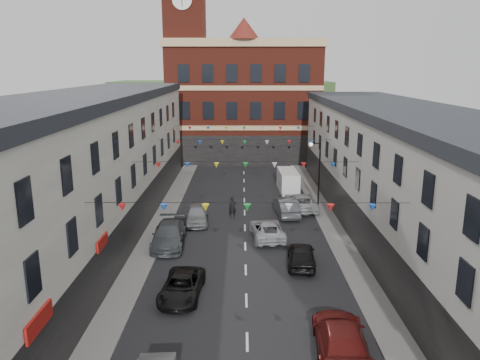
{
  "coord_description": "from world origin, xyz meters",
  "views": [
    {
      "loc": [
        -0.27,
        -27.48,
        12.5
      ],
      "look_at": [
        -0.4,
        9.01,
        3.7
      ],
      "focal_mm": 35.0,
      "sensor_mm": 36.0,
      "label": 1
    }
  ],
  "objects_px": {
    "car_right_e": "(286,207)",
    "pedestrian": "(232,207)",
    "car_left_e": "(197,214)",
    "car_right_f": "(301,202)",
    "street_lamp": "(317,165)",
    "moving_car": "(267,230)",
    "car_left_c": "(182,286)",
    "car_left_d": "(169,235)",
    "white_van": "(288,181)",
    "car_right_d": "(302,255)",
    "car_right_c": "(341,339)"
  },
  "relations": [
    {
      "from": "car_right_c",
      "to": "car_left_d",
      "type": "bearing_deg",
      "value": -49.42
    },
    {
      "from": "street_lamp",
      "to": "car_right_f",
      "type": "distance_m",
      "value": 3.65
    },
    {
      "from": "car_left_e",
      "to": "moving_car",
      "type": "xyz_separation_m",
      "value": [
        5.61,
        -3.52,
        -0.07
      ]
    },
    {
      "from": "car_right_c",
      "to": "pedestrian",
      "type": "relative_size",
      "value": 2.99
    },
    {
      "from": "car_left_e",
      "to": "white_van",
      "type": "relative_size",
      "value": 0.92
    },
    {
      "from": "car_left_d",
      "to": "white_van",
      "type": "bearing_deg",
      "value": 54.39
    },
    {
      "from": "car_left_e",
      "to": "car_right_f",
      "type": "bearing_deg",
      "value": 17.56
    },
    {
      "from": "car_left_c",
      "to": "street_lamp",
      "type": "bearing_deg",
      "value": 63.76
    },
    {
      "from": "street_lamp",
      "to": "car_right_c",
      "type": "relative_size",
      "value": 1.08
    },
    {
      "from": "street_lamp",
      "to": "car_left_e",
      "type": "bearing_deg",
      "value": -155.42
    },
    {
      "from": "car_right_e",
      "to": "pedestrian",
      "type": "height_order",
      "value": "pedestrian"
    },
    {
      "from": "street_lamp",
      "to": "car_left_d",
      "type": "bearing_deg",
      "value": -140.89
    },
    {
      "from": "car_right_d",
      "to": "car_left_d",
      "type": "bearing_deg",
      "value": -16.35
    },
    {
      "from": "car_right_c",
      "to": "moving_car",
      "type": "relative_size",
      "value": 1.13
    },
    {
      "from": "car_right_c",
      "to": "car_left_c",
      "type": "bearing_deg",
      "value": -30.39
    },
    {
      "from": "car_left_c",
      "to": "car_left_d",
      "type": "bearing_deg",
      "value": 107.39
    },
    {
      "from": "moving_car",
      "to": "street_lamp",
      "type": "bearing_deg",
      "value": -126.43
    },
    {
      "from": "car_right_c",
      "to": "car_right_d",
      "type": "relative_size",
      "value": 1.29
    },
    {
      "from": "car_right_e",
      "to": "car_right_f",
      "type": "height_order",
      "value": "car_right_e"
    },
    {
      "from": "car_right_d",
      "to": "car_right_f",
      "type": "height_order",
      "value": "car_right_f"
    },
    {
      "from": "car_left_e",
      "to": "car_right_d",
      "type": "xyz_separation_m",
      "value": [
        7.56,
        -8.54,
        -0.02
      ]
    },
    {
      "from": "pedestrian",
      "to": "moving_car",
      "type": "bearing_deg",
      "value": -61.46
    },
    {
      "from": "car_left_c",
      "to": "car_right_f",
      "type": "bearing_deg",
      "value": 66.07
    },
    {
      "from": "car_left_c",
      "to": "car_right_e",
      "type": "distance_m",
      "value": 16.54
    },
    {
      "from": "car_right_e",
      "to": "car_right_f",
      "type": "distance_m",
      "value": 2.21
    },
    {
      "from": "car_left_c",
      "to": "white_van",
      "type": "bearing_deg",
      "value": 74.4
    },
    {
      "from": "street_lamp",
      "to": "white_van",
      "type": "distance_m",
      "value": 6.62
    },
    {
      "from": "car_left_e",
      "to": "car_right_f",
      "type": "xyz_separation_m",
      "value": [
        9.03,
        3.74,
        -0.01
      ]
    },
    {
      "from": "car_right_e",
      "to": "street_lamp",
      "type": "bearing_deg",
      "value": -142.96
    },
    {
      "from": "car_right_e",
      "to": "white_van",
      "type": "height_order",
      "value": "white_van"
    },
    {
      "from": "pedestrian",
      "to": "car_left_d",
      "type": "bearing_deg",
      "value": -124.83
    },
    {
      "from": "street_lamp",
      "to": "car_left_d",
      "type": "relative_size",
      "value": 1.09
    },
    {
      "from": "car_right_d",
      "to": "car_left_c",
      "type": "bearing_deg",
      "value": 35.59
    },
    {
      "from": "street_lamp",
      "to": "car_left_e",
      "type": "distance_m",
      "value": 11.98
    },
    {
      "from": "car_left_e",
      "to": "moving_car",
      "type": "relative_size",
      "value": 0.9
    },
    {
      "from": "car_right_d",
      "to": "car_right_e",
      "type": "height_order",
      "value": "car_right_e"
    },
    {
      "from": "car_left_c",
      "to": "car_right_f",
      "type": "relative_size",
      "value": 0.86
    },
    {
      "from": "car_right_e",
      "to": "pedestrian",
      "type": "relative_size",
      "value": 2.55
    },
    {
      "from": "car_left_d",
      "to": "car_right_d",
      "type": "bearing_deg",
      "value": -23.82
    },
    {
      "from": "car_left_c",
      "to": "white_van",
      "type": "xyz_separation_m",
      "value": [
        8.15,
        23.24,
        0.42
      ]
    },
    {
      "from": "car_right_c",
      "to": "car_right_f",
      "type": "relative_size",
      "value": 1.04
    },
    {
      "from": "car_right_f",
      "to": "car_left_c",
      "type": "bearing_deg",
      "value": 59.46
    },
    {
      "from": "car_right_e",
      "to": "pedestrian",
      "type": "bearing_deg",
      "value": 2.64
    },
    {
      "from": "car_right_c",
      "to": "car_right_f",
      "type": "bearing_deg",
      "value": -87.99
    },
    {
      "from": "car_left_e",
      "to": "car_right_d",
      "type": "relative_size",
      "value": 1.03
    },
    {
      "from": "car_right_e",
      "to": "pedestrian",
      "type": "distance_m",
      "value": 4.69
    },
    {
      "from": "car_right_e",
      "to": "white_van",
      "type": "relative_size",
      "value": 0.99
    },
    {
      "from": "car_right_d",
      "to": "white_van",
      "type": "distance_m",
      "value": 19.0
    },
    {
      "from": "car_left_c",
      "to": "car_right_f",
      "type": "height_order",
      "value": "car_right_f"
    },
    {
      "from": "car_right_f",
      "to": "pedestrian",
      "type": "xyz_separation_m",
      "value": [
        -6.11,
        -2.32,
        0.19
      ]
    }
  ]
}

